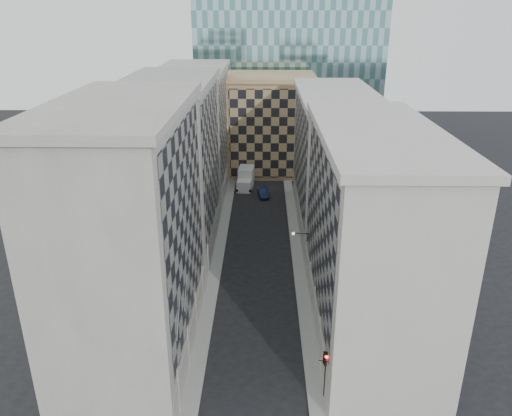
# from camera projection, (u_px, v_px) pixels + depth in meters

# --- Properties ---
(sidewalk_west) EXTENTS (1.50, 100.00, 0.15)m
(sidewalk_west) POSITION_uv_depth(u_px,v_px,m) (218.00, 256.00, 65.85)
(sidewalk_west) COLOR gray
(sidewalk_west) RESTS_ON ground
(sidewalk_east) EXTENTS (1.50, 100.00, 0.15)m
(sidewalk_east) POSITION_uv_depth(u_px,v_px,m) (298.00, 257.00, 65.70)
(sidewalk_east) COLOR gray
(sidewalk_east) RESTS_ON ground
(bldg_left_a) EXTENTS (10.80, 22.80, 23.70)m
(bldg_left_a) POSITION_uv_depth(u_px,v_px,m) (132.00, 237.00, 43.92)
(bldg_left_a) COLOR gray
(bldg_left_a) RESTS_ON ground
(bldg_left_b) EXTENTS (10.80, 22.80, 22.70)m
(bldg_left_b) POSITION_uv_depth(u_px,v_px,m) (174.00, 168.00, 64.50)
(bldg_left_b) COLOR #98958D
(bldg_left_b) RESTS_ON ground
(bldg_left_c) EXTENTS (10.80, 22.80, 21.70)m
(bldg_left_c) POSITION_uv_depth(u_px,v_px,m) (196.00, 132.00, 85.09)
(bldg_left_c) COLOR gray
(bldg_left_c) RESTS_ON ground
(bldg_right_a) EXTENTS (10.80, 26.80, 20.70)m
(bldg_right_a) POSITION_uv_depth(u_px,v_px,m) (369.00, 235.00, 47.87)
(bldg_right_a) COLOR #B9B5A9
(bldg_right_a) RESTS_ON ground
(bldg_right_b) EXTENTS (10.80, 28.80, 19.70)m
(bldg_right_b) POSITION_uv_depth(u_px,v_px,m) (333.00, 160.00, 73.08)
(bldg_right_b) COLOR #B9B5A9
(bldg_right_b) RESTS_ON ground
(tan_block) EXTENTS (16.80, 14.80, 18.80)m
(tan_block) POSITION_uv_depth(u_px,v_px,m) (270.00, 124.00, 97.38)
(tan_block) COLOR #A08354
(tan_block) RESTS_ON ground
(church_tower) EXTENTS (7.20, 7.20, 51.50)m
(church_tower) POSITION_uv_depth(u_px,v_px,m) (261.00, 26.00, 103.92)
(church_tower) COLOR #2A2420
(church_tower) RESTS_ON ground
(flagpoles_left) EXTENTS (0.10, 6.33, 2.33)m
(flagpoles_left) POSITION_uv_depth(u_px,v_px,m) (182.00, 306.00, 40.64)
(flagpoles_left) COLOR gray
(flagpoles_left) RESTS_ON ground
(bracket_lamp) EXTENTS (1.98, 0.36, 0.36)m
(bracket_lamp) POSITION_uv_depth(u_px,v_px,m) (295.00, 234.00, 57.86)
(bracket_lamp) COLOR black
(bracket_lamp) RESTS_ON ground
(traffic_light) EXTENTS (0.55, 0.51, 4.39)m
(traffic_light) POSITION_uv_depth(u_px,v_px,m) (326.00, 365.00, 40.92)
(traffic_light) COLOR black
(traffic_light) RESTS_ON sidewalk_east
(box_truck) EXTENTS (3.12, 6.62, 3.53)m
(box_truck) POSITION_uv_depth(u_px,v_px,m) (246.00, 179.00, 90.75)
(box_truck) COLOR silver
(box_truck) RESTS_ON ground
(dark_car) EXTENTS (2.11, 4.67, 1.49)m
(dark_car) POSITION_uv_depth(u_px,v_px,m) (263.00, 192.00, 86.54)
(dark_car) COLOR #101A3D
(dark_car) RESTS_ON ground
(shop_sign) EXTENTS (0.80, 0.70, 0.79)m
(shop_sign) POSITION_uv_depth(u_px,v_px,m) (321.00, 365.00, 40.21)
(shop_sign) COLOR black
(shop_sign) RESTS_ON ground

